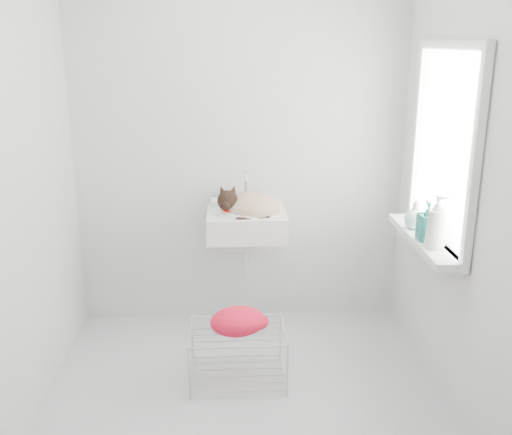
{
  "coord_description": "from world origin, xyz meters",
  "views": [
    {
      "loc": [
        -0.08,
        -2.83,
        1.89
      ],
      "look_at": [
        0.08,
        0.5,
        0.88
      ],
      "focal_mm": 40.78,
      "sensor_mm": 36.0,
      "label": 1
    }
  ],
  "objects_px": {
    "bottle_c": "(414,228)",
    "wire_rack": "(238,356)",
    "cat": "(249,206)",
    "bottle_a": "(434,248)",
    "bottle_b": "(426,240)",
    "sink": "(246,211)"
  },
  "relations": [
    {
      "from": "sink",
      "to": "bottle_a",
      "type": "bearing_deg",
      "value": -37.33
    },
    {
      "from": "bottle_c",
      "to": "cat",
      "type": "bearing_deg",
      "value": 158.12
    },
    {
      "from": "bottle_c",
      "to": "wire_rack",
      "type": "bearing_deg",
      "value": -169.69
    },
    {
      "from": "cat",
      "to": "bottle_a",
      "type": "xyz_separation_m",
      "value": [
        0.95,
        -0.72,
        -0.04
      ]
    },
    {
      "from": "bottle_a",
      "to": "bottle_b",
      "type": "xyz_separation_m",
      "value": [
        0.0,
        0.13,
        0.0
      ]
    },
    {
      "from": "bottle_b",
      "to": "bottle_c",
      "type": "distance_m",
      "value": 0.21
    },
    {
      "from": "cat",
      "to": "wire_rack",
      "type": "xyz_separation_m",
      "value": [
        -0.09,
        -0.57,
        -0.74
      ]
    },
    {
      "from": "cat",
      "to": "bottle_b",
      "type": "height_order",
      "value": "cat"
    },
    {
      "from": "wire_rack",
      "to": "bottle_b",
      "type": "xyz_separation_m",
      "value": [
        1.04,
        -0.02,
        0.7
      ]
    },
    {
      "from": "bottle_a",
      "to": "bottle_c",
      "type": "distance_m",
      "value": 0.34
    },
    {
      "from": "wire_rack",
      "to": "bottle_a",
      "type": "xyz_separation_m",
      "value": [
        1.04,
        -0.15,
        0.7
      ]
    },
    {
      "from": "sink",
      "to": "bottle_c",
      "type": "relative_size",
      "value": 3.07
    },
    {
      "from": "sink",
      "to": "bottle_a",
      "type": "distance_m",
      "value": 1.22
    },
    {
      "from": "sink",
      "to": "bottle_a",
      "type": "relative_size",
      "value": 2.09
    },
    {
      "from": "sink",
      "to": "cat",
      "type": "distance_m",
      "value": 0.04
    },
    {
      "from": "sink",
      "to": "bottle_b",
      "type": "bearing_deg",
      "value": -32.23
    },
    {
      "from": "bottle_a",
      "to": "bottle_b",
      "type": "relative_size",
      "value": 1.11
    },
    {
      "from": "bottle_c",
      "to": "bottle_a",
      "type": "bearing_deg",
      "value": -90.0
    },
    {
      "from": "bottle_a",
      "to": "cat",
      "type": "bearing_deg",
      "value": 142.9
    },
    {
      "from": "wire_rack",
      "to": "bottle_c",
      "type": "xyz_separation_m",
      "value": [
        1.04,
        0.19,
        0.7
      ]
    },
    {
      "from": "bottle_b",
      "to": "cat",
      "type": "bearing_deg",
      "value": 148.11
    },
    {
      "from": "wire_rack",
      "to": "cat",
      "type": "bearing_deg",
      "value": 81.21
    }
  ]
}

